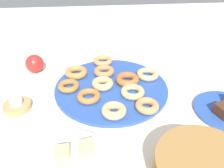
% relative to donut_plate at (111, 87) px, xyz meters
% --- Properties ---
extents(ground_plane, '(2.40, 2.40, 0.00)m').
position_rel_donut_plate_xyz_m(ground_plane, '(0.00, 0.00, -0.01)').
color(ground_plane, beige).
extents(donut_plate, '(0.44, 0.44, 0.01)m').
position_rel_donut_plate_xyz_m(donut_plate, '(0.00, 0.00, 0.00)').
color(donut_plate, '#284C9E').
rests_on(donut_plate, ground_plane).
extents(donut_0, '(0.13, 0.13, 0.03)m').
position_rel_donut_plate_xyz_m(donut_0, '(0.14, -0.10, 0.02)').
color(donut_0, '#BC7A3D').
rests_on(donut_0, donut_plate).
extents(donut_1, '(0.11, 0.11, 0.03)m').
position_rel_donut_plate_xyz_m(donut_1, '(0.03, -0.00, 0.02)').
color(donut_1, tan).
rests_on(donut_1, donut_plate).
extents(donut_2, '(0.10, 0.10, 0.02)m').
position_rel_donut_plate_xyz_m(donut_2, '(-0.11, 0.15, 0.02)').
color(donut_2, '#C6844C').
rests_on(donut_2, donut_plate).
extents(donut_3, '(0.10, 0.10, 0.02)m').
position_rel_donut_plate_xyz_m(donut_3, '(-0.16, -0.05, 0.02)').
color(donut_3, tan).
rests_on(donut_3, donut_plate).
extents(donut_4, '(0.13, 0.13, 0.03)m').
position_rel_donut_plate_xyz_m(donut_4, '(-0.07, -0.02, 0.02)').
color(donut_4, '#995B2D').
rests_on(donut_4, donut_plate).
extents(donut_5, '(0.12, 0.12, 0.02)m').
position_rel_donut_plate_xyz_m(donut_5, '(0.02, -0.19, 0.02)').
color(donut_5, '#C6844C').
rests_on(donut_5, donut_plate).
extents(donut_6, '(0.08, 0.08, 0.02)m').
position_rel_donut_plate_xyz_m(donut_6, '(0.16, 0.00, 0.02)').
color(donut_6, '#AD6B33').
rests_on(donut_6, donut_plate).
extents(donut_7, '(0.11, 0.11, 0.03)m').
position_rel_donut_plate_xyz_m(donut_7, '(0.01, 0.16, 0.02)').
color(donut_7, tan).
rests_on(donut_7, donut_plate).
extents(donut_8, '(0.11, 0.11, 0.02)m').
position_rel_donut_plate_xyz_m(donut_8, '(-0.07, 0.06, 0.02)').
color(donut_8, tan).
rests_on(donut_8, donut_plate).
extents(donut_9, '(0.12, 0.12, 0.02)m').
position_rel_donut_plate_xyz_m(donut_9, '(0.09, 0.07, 0.02)').
color(donut_9, '#AD6B33').
rests_on(donut_9, donut_plate).
extents(donut_10, '(0.12, 0.12, 0.03)m').
position_rel_donut_plate_xyz_m(donut_10, '(0.02, -0.09, 0.02)').
color(donut_10, '#B27547').
rests_on(donut_10, donut_plate).
extents(brownie_far, '(0.06, 0.06, 0.04)m').
position_rel_donut_plate_xyz_m(brownie_far, '(-0.35, 0.20, 0.03)').
color(brownie_far, '#472819').
rests_on(brownie_far, cake_plate).
extents(candle_holder, '(0.09, 0.09, 0.02)m').
position_rel_donut_plate_xyz_m(candle_holder, '(0.34, 0.09, 0.00)').
color(candle_holder, tan).
rests_on(candle_holder, ground_plane).
extents(tealight, '(0.04, 0.04, 0.01)m').
position_rel_donut_plate_xyz_m(tealight, '(0.34, 0.09, 0.02)').
color(tealight, silver).
rests_on(tealight, candle_holder).
extents(fruit_bowl, '(0.17, 0.17, 0.04)m').
position_rel_donut_plate_xyz_m(fruit_bowl, '(0.12, 0.35, 0.02)').
color(fruit_bowl, silver).
rests_on(fruit_bowl, ground_plane).
extents(melon_chunk_left, '(0.04, 0.04, 0.04)m').
position_rel_donut_plate_xyz_m(melon_chunk_left, '(0.09, 0.35, 0.06)').
color(melon_chunk_left, '#DBD67A').
rests_on(melon_chunk_left, fruit_bowl).
extents(melon_chunk_right, '(0.04, 0.04, 0.04)m').
position_rel_donut_plate_xyz_m(melon_chunk_right, '(0.15, 0.36, 0.06)').
color(melon_chunk_right, '#DBD67A').
rests_on(melon_chunk_right, fruit_bowl).
extents(apple, '(0.08, 0.08, 0.08)m').
position_rel_donut_plate_xyz_m(apple, '(0.32, -0.17, 0.03)').
color(apple, red).
rests_on(apple, ground_plane).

